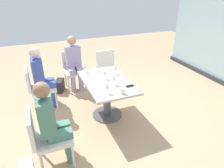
# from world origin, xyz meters

# --- Properties ---
(ground_plane) EXTENTS (12.00, 12.00, 0.00)m
(ground_plane) POSITION_xyz_m (0.00, 0.00, 0.00)
(ground_plane) COLOR tan
(dining_table_main) EXTENTS (1.27, 0.77, 0.73)m
(dining_table_main) POSITION_xyz_m (0.00, 0.00, 0.53)
(dining_table_main) COLOR #BCB29E
(dining_table_main) RESTS_ON ground_plane
(chair_front_right) EXTENTS (0.46, 0.50, 0.87)m
(chair_front_right) POSITION_xyz_m (0.77, -1.16, 0.50)
(chair_front_right) COLOR silver
(chair_front_right) RESTS_ON ground_plane
(chair_side_end) EXTENTS (0.50, 0.46, 0.87)m
(chair_side_end) POSITION_xyz_m (-1.44, -0.30, 0.50)
(chair_side_end) COLOR silver
(chair_side_end) RESTS_ON ground_plane
(chair_front_left) EXTENTS (0.46, 0.50, 0.87)m
(chair_front_left) POSITION_xyz_m (-0.77, -1.16, 0.50)
(chair_front_left) COLOR silver
(chair_front_left) RESTS_ON ground_plane
(chair_far_left) EXTENTS (0.50, 0.46, 0.87)m
(chair_far_left) POSITION_xyz_m (-1.16, 0.45, 0.50)
(chair_far_left) COLOR silver
(chair_far_left) RESTS_ON ground_plane
(person_front_right) EXTENTS (0.34, 0.39, 1.26)m
(person_front_right) POSITION_xyz_m (0.77, -1.05, 0.70)
(person_front_right) COLOR #4C7F6B
(person_front_right) RESTS_ON ground_plane
(person_side_end) EXTENTS (0.39, 0.34, 1.26)m
(person_side_end) POSITION_xyz_m (-1.33, -0.30, 0.70)
(person_side_end) COLOR #9E93B7
(person_side_end) RESTS_ON ground_plane
(person_front_left) EXTENTS (0.34, 0.39, 1.26)m
(person_front_left) POSITION_xyz_m (-0.77, -1.05, 0.70)
(person_front_left) COLOR #384C9E
(person_front_left) RESTS_ON ground_plane
(wine_glass_0) EXTENTS (0.07, 0.07, 0.18)m
(wine_glass_0) POSITION_xyz_m (0.19, 0.05, 0.86)
(wine_glass_0) COLOR silver
(wine_glass_0) RESTS_ON dining_table_main
(wine_glass_1) EXTENTS (0.07, 0.07, 0.18)m
(wine_glass_1) POSITION_xyz_m (0.42, -0.15, 0.86)
(wine_glass_1) COLOR silver
(wine_glass_1) RESTS_ON dining_table_main
(wine_glass_2) EXTENTS (0.07, 0.07, 0.18)m
(wine_glass_2) POSITION_xyz_m (-0.23, 0.26, 0.86)
(wine_glass_2) COLOR silver
(wine_glass_2) RESTS_ON dining_table_main
(wine_glass_3) EXTENTS (0.07, 0.07, 0.18)m
(wine_glass_3) POSITION_xyz_m (-0.10, 0.00, 0.86)
(wine_glass_3) COLOR silver
(wine_glass_3) RESTS_ON dining_table_main
(wine_glass_4) EXTENTS (0.07, 0.07, 0.18)m
(wine_glass_4) POSITION_xyz_m (-0.50, -0.01, 0.86)
(wine_glass_4) COLOR silver
(wine_glass_4) RESTS_ON dining_table_main
(wine_glass_5) EXTENTS (0.07, 0.07, 0.18)m
(wine_glass_5) POSITION_xyz_m (-0.53, -0.25, 0.86)
(wine_glass_5) COLOR silver
(wine_glass_5) RESTS_ON dining_table_main
(coffee_cup) EXTENTS (0.08, 0.08, 0.09)m
(coffee_cup) POSITION_xyz_m (0.51, 0.06, 0.78)
(coffee_cup) COLOR white
(coffee_cup) RESTS_ON dining_table_main
(cell_phone_on_table) EXTENTS (0.08, 0.15, 0.01)m
(cell_phone_on_table) POSITION_xyz_m (0.34, 0.29, 0.73)
(cell_phone_on_table) COLOR black
(cell_phone_on_table) RESTS_ON dining_table_main
(handbag_1) EXTENTS (0.34, 0.27, 0.28)m
(handbag_1) POSITION_xyz_m (-1.33, -0.69, 0.14)
(handbag_1) COLOR #232328
(handbag_1) RESTS_ON ground_plane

